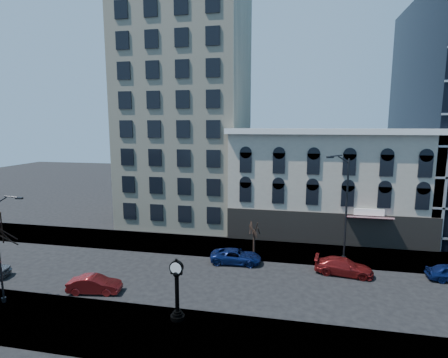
# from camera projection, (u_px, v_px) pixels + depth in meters

# --- Properties ---
(ground) EXTENTS (160.00, 160.00, 0.00)m
(ground) POSITION_uv_depth(u_px,v_px,m) (191.00, 279.00, 29.53)
(ground) COLOR black
(ground) RESTS_ON ground
(sidewalk_far) EXTENTS (160.00, 6.00, 0.12)m
(sidewalk_far) POSITION_uv_depth(u_px,v_px,m) (213.00, 246.00, 37.26)
(sidewalk_far) COLOR #9A998C
(sidewalk_far) RESTS_ON ground
(sidewalk_near) EXTENTS (160.00, 6.00, 0.12)m
(sidewalk_near) POSITION_uv_depth(u_px,v_px,m) (154.00, 333.00, 21.78)
(sidewalk_near) COLOR #9A998C
(sidewalk_near) RESTS_ON ground
(cream_tower) EXTENTS (15.90, 15.40, 42.50)m
(cream_tower) POSITION_uv_depth(u_px,v_px,m) (186.00, 75.00, 46.04)
(cream_tower) COLOR beige
(cream_tower) RESTS_ON ground
(victorian_row) EXTENTS (22.60, 11.19, 12.50)m
(victorian_row) POSITION_uv_depth(u_px,v_px,m) (326.00, 183.00, 41.61)
(victorian_row) COLOR #B5A895
(victorian_row) RESTS_ON ground
(street_clock) EXTENTS (0.96, 0.96, 4.21)m
(street_clock) POSITION_uv_depth(u_px,v_px,m) (177.00, 292.00, 22.92)
(street_clock) COLOR black
(street_clock) RESTS_ON sidewalk_near
(street_lamp_near) EXTENTS (2.09, 0.48, 8.08)m
(street_lamp_near) POSITION_uv_depth(u_px,v_px,m) (4.00, 221.00, 24.40)
(street_lamp_near) COLOR black
(street_lamp_near) RESTS_ON sidewalk_near
(street_lamp_far) EXTENTS (2.50, 1.33, 10.30)m
(street_lamp_far) POSITION_uv_depth(u_px,v_px,m) (340.00, 180.00, 31.73)
(street_lamp_far) COLOR black
(street_lamp_far) RESTS_ON sidewalk_far
(bare_tree_far) EXTENTS (2.15, 2.15, 3.69)m
(bare_tree_far) POSITION_uv_depth(u_px,v_px,m) (254.00, 226.00, 34.94)
(bare_tree_far) COLOR black
(bare_tree_far) RESTS_ON sidewalk_far
(car_near_b) EXTENTS (4.21, 2.06, 1.33)m
(car_near_b) POSITION_uv_depth(u_px,v_px,m) (95.00, 284.00, 27.01)
(car_near_b) COLOR maroon
(car_near_b) RESTS_ON ground
(car_far_a) EXTENTS (4.87, 2.46, 1.32)m
(car_far_a) POSITION_uv_depth(u_px,v_px,m) (236.00, 256.00, 32.77)
(car_far_a) COLOR #0C194C
(car_far_a) RESTS_ON ground
(car_far_b) EXTENTS (5.11, 2.63, 1.42)m
(car_far_b) POSITION_uv_depth(u_px,v_px,m) (344.00, 267.00, 30.28)
(car_far_b) COLOR maroon
(car_far_b) RESTS_ON ground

